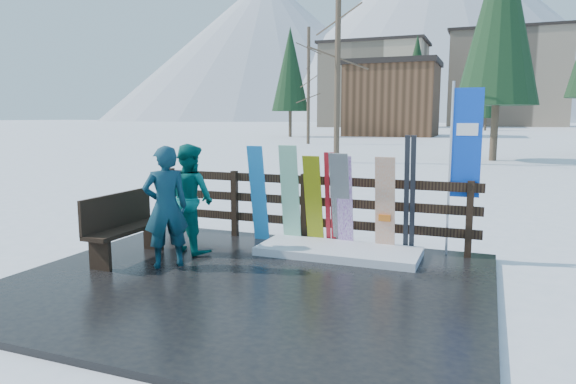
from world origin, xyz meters
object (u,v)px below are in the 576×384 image
at_px(snowboard_3, 345,203).
at_px(rental_flag, 463,149).
at_px(snowboard_2, 313,201).
at_px(snowboard_1, 290,195).
at_px(snowboard_5, 385,205).
at_px(person_back, 190,198).
at_px(person_front, 166,207).
at_px(snowboard_0, 258,194).
at_px(bench, 124,224).
at_px(snowboard_4, 341,201).

distance_m(snowboard_3, rental_flag, 1.93).
bearing_deg(snowboard_2, snowboard_1, -180.00).
xyz_separation_m(snowboard_5, person_back, (-2.81, -1.01, 0.09)).
height_order(snowboard_1, person_front, person_front).
bearing_deg(snowboard_2, snowboard_0, -180.00).
bearing_deg(snowboard_2, person_back, -148.61).
bearing_deg(bench, snowboard_3, 30.72).
xyz_separation_m(snowboard_0, snowboard_3, (1.49, 0.00, -0.06)).
height_order(person_front, person_back, person_front).
relative_size(snowboard_2, person_front, 0.89).
relative_size(snowboard_1, rental_flag, 0.64).
relative_size(snowboard_2, snowboard_5, 1.00).
relative_size(rental_flag, person_front, 1.53).
distance_m(snowboard_5, person_front, 3.25).
relative_size(snowboard_3, snowboard_5, 1.01).
relative_size(rental_flag, person_back, 1.55).
bearing_deg(snowboard_3, snowboard_1, 180.00).
relative_size(snowboard_0, snowboard_3, 1.08).
xyz_separation_m(snowboard_4, snowboard_5, (0.70, 0.00, -0.02)).
bearing_deg(snowboard_0, rental_flag, 4.83).
bearing_deg(snowboard_4, rental_flag, 8.67).
xyz_separation_m(snowboard_3, snowboard_4, (-0.07, 0.00, 0.02)).
bearing_deg(bench, snowboard_4, 31.32).
distance_m(snowboard_4, rental_flag, 1.98).
distance_m(snowboard_3, snowboard_4, 0.07).
xyz_separation_m(snowboard_4, person_front, (-1.99, -1.83, 0.08)).
bearing_deg(person_back, person_front, 118.14).
distance_m(snowboard_5, rental_flag, 1.40).
distance_m(snowboard_1, snowboard_4, 0.85).
bearing_deg(person_back, snowboard_2, -129.05).
relative_size(bench, person_front, 0.89).
bearing_deg(snowboard_5, snowboard_0, 180.00).
xyz_separation_m(snowboard_1, person_back, (-1.26, -1.01, 0.02)).
bearing_deg(snowboard_3, snowboard_2, 180.00).
bearing_deg(snowboard_4, snowboard_0, 180.00).
bearing_deg(snowboard_0, person_back, -124.16).
bearing_deg(snowboard_0, snowboard_4, 0.00).
xyz_separation_m(bench, snowboard_1, (1.96, 1.71, 0.30)).
distance_m(snowboard_1, rental_flag, 2.75).
relative_size(snowboard_2, rental_flag, 0.58).
distance_m(snowboard_2, person_front, 2.39).
distance_m(bench, snowboard_3, 3.36).
relative_size(snowboard_1, snowboard_5, 1.10).
height_order(snowboard_2, person_back, person_back).
bearing_deg(person_back, snowboard_5, -140.61).
xyz_separation_m(snowboard_2, person_back, (-1.66, -1.01, 0.10)).
xyz_separation_m(snowboard_0, person_front, (-0.57, -1.83, 0.04)).
bearing_deg(snowboard_2, snowboard_4, -0.00).
bearing_deg(rental_flag, snowboard_1, -174.12).
height_order(snowboard_5, person_back, person_back).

